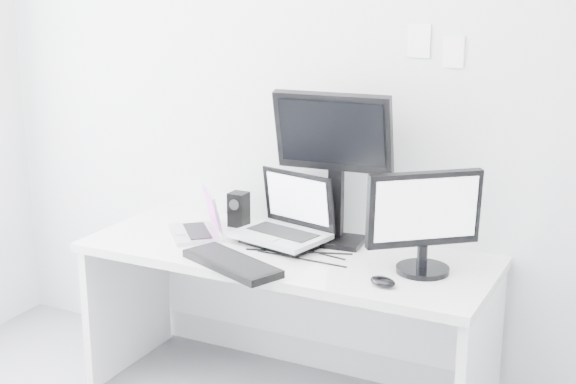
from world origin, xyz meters
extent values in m
plane|color=silver|center=(0.00, 1.60, 1.35)|extent=(3.60, 0.00, 3.60)
cube|color=silver|center=(0.00, 1.25, 0.36)|extent=(1.80, 0.70, 0.73)
cube|color=#B6B5BA|center=(-0.47, 1.25, 0.84)|extent=(0.36, 0.37, 0.22)
cube|color=black|center=(-0.36, 1.46, 0.81)|extent=(0.10, 0.10, 0.16)
cube|color=#A6A8AC|center=(-0.06, 1.31, 0.89)|extent=(0.44, 0.38, 0.32)
cube|color=black|center=(0.14, 1.43, 1.08)|extent=(0.53, 0.23, 0.70)
cube|color=black|center=(0.61, 1.26, 0.95)|extent=(0.50, 0.47, 0.43)
cube|color=black|center=(-0.11, 0.97, 0.75)|extent=(0.50, 0.34, 0.03)
ellipsoid|color=black|center=(0.52, 1.05, 0.75)|extent=(0.13, 0.11, 0.04)
cube|color=white|center=(0.45, 1.59, 1.62)|extent=(0.10, 0.00, 0.14)
cube|color=white|center=(0.60, 1.59, 1.58)|extent=(0.09, 0.00, 0.13)
camera|label=1|loc=(1.51, -1.76, 1.92)|focal=51.28mm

